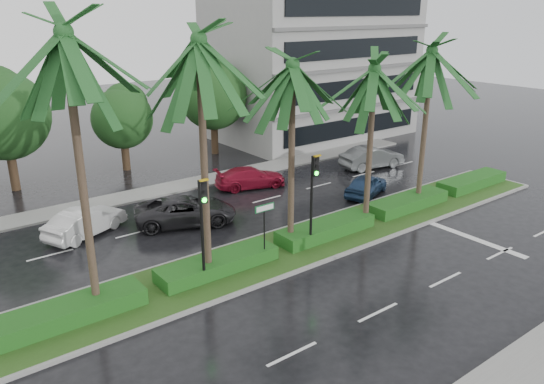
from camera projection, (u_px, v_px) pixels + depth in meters
ground at (290, 262)px, 22.78m from camera, size 120.00×120.00×0.00m
far_sidewalk at (164, 189)px, 31.77m from camera, size 40.00×2.00×0.12m
median at (276, 253)px, 23.51m from camera, size 36.00×4.00×0.15m
hedge at (276, 245)px, 23.38m from camera, size 35.20×1.40×0.60m
lane_markings at (347, 247)px, 24.20m from camera, size 34.00×13.06×0.01m
palm_row at (250, 72)px, 20.19m from camera, size 26.30×4.20×10.32m
signal_median_left at (203, 217)px, 19.73m from camera, size 0.34×0.42×4.36m
signal_median_right at (313, 188)px, 22.88m from camera, size 0.34×0.42×4.36m
street_sign at (265, 219)px, 21.87m from camera, size 0.95×0.09×2.60m
bg_trees at (98, 104)px, 33.65m from camera, size 33.02×5.37×7.76m
building at (312, 63)px, 44.08m from camera, size 16.00×10.00×12.00m
car_white at (86, 222)px, 25.32m from camera, size 3.03×4.38×1.37m
car_darkgrey at (186, 211)px, 26.66m from camera, size 4.06×5.56×1.41m
car_red at (250, 177)px, 32.16m from camera, size 2.87×4.62×1.25m
car_blue at (366, 185)px, 30.77m from camera, size 2.77×4.00×1.26m
car_grey at (372, 157)px, 36.08m from camera, size 2.36×4.70×1.48m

